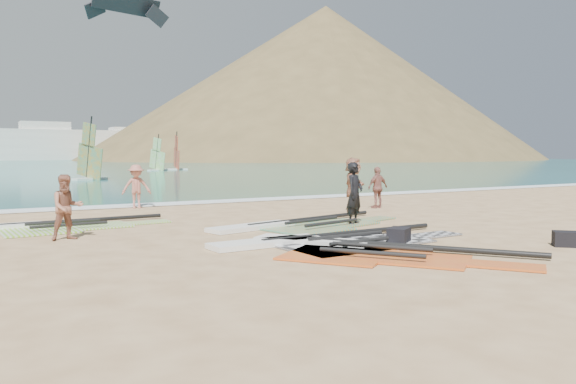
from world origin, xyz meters
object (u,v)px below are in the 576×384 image
rig_green (45,227)px  beachgoer_left (67,207)px  rig_red (359,249)px  person_wetsuit (355,194)px  gear_bag_near (399,236)px  rig_orange (298,225)px  beachgoer_mid (136,186)px  beachgoer_back (378,187)px  beachgoer_right (353,185)px  gear_bag_far (567,239)px  rig_grey (327,242)px

rig_green → beachgoer_left: beachgoer_left is taller
rig_red → person_wetsuit: bearing=108.2°
rig_red → gear_bag_near: bearing=68.6°
rig_green → rig_orange: 7.10m
beachgoer_mid → beachgoer_back: beachgoer_mid is taller
beachgoer_left → beachgoer_right: bearing=2.0°
rig_orange → beachgoer_left: bearing=159.2°
gear_bag_far → beachgoer_left: size_ratio=0.36×
beachgoer_mid → rig_orange: bearing=-59.8°
gear_bag_near → beachgoer_back: (4.91, 6.82, 0.60)m
rig_green → beachgoer_back: (11.73, -0.16, 0.74)m
rig_red → beachgoer_right: bearing=108.1°
rig_grey → person_wetsuit: (2.59, 2.40, 0.87)m
rig_grey → beachgoer_back: (6.36, 5.97, 0.74)m
beachgoer_back → rig_grey: bearing=39.4°
beachgoer_left → beachgoer_mid: (3.52, 6.88, 0.03)m
rig_red → rig_green: bearing=179.9°
rig_red → gear_bag_near: size_ratio=10.26×
rig_grey → beachgoer_back: beachgoer_back is taller
gear_bag_far → rig_grey: bearing=145.8°
gear_bag_near → beachgoer_back: 8.42m
rig_grey → beachgoer_left: size_ratio=4.09×
rig_orange → rig_red: (-0.92, -4.10, 0.00)m
beachgoer_right → beachgoer_left: bearing=129.1°
rig_grey → gear_bag_far: (4.49, -3.05, 0.12)m
rig_green → beachgoer_mid: bearing=45.8°
rig_orange → person_wetsuit: size_ratio=3.50×
beachgoer_left → beachgoer_right: 9.82m
rig_grey → gear_bag_far: bearing=-36.8°
gear_bag_far → person_wetsuit: person_wetsuit is taller
person_wetsuit → beachgoer_back: person_wetsuit is taller
rig_red → beachgoer_right: (4.56, 6.35, 0.93)m
rig_grey → person_wetsuit: bearing=40.2°
gear_bag_far → beachgoer_right: size_ratio=0.29×
rig_green → beachgoer_back: beachgoer_back is taller
gear_bag_near → person_wetsuit: size_ratio=0.32×
gear_bag_near → rig_grey: bearing=149.7°
gear_bag_far → beachgoer_mid: bearing=114.2°
beachgoer_right → gear_bag_far: bearing=-150.1°
rig_grey → beachgoer_mid: 10.69m
rig_green → beachgoer_left: bearing=-88.5°
rig_orange → gear_bag_near: (0.52, -3.72, 0.14)m
gear_bag_near → gear_bag_far: bearing=-35.9°
rig_grey → beachgoer_back: size_ratio=4.13×
beachgoer_left → rig_grey: bearing=-42.0°
rig_green → person_wetsuit: (7.97, -3.74, 0.87)m
rig_grey → rig_green: bearing=128.6°
beachgoer_back → rig_green: bearing=-4.6°
rig_red → beachgoer_back: bearing=102.3°
rig_green → beachgoer_back: 11.75m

